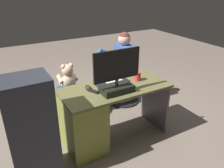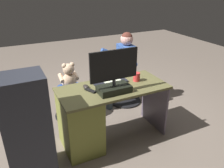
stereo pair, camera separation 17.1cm
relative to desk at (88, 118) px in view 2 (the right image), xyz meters
name	(u,v)px [view 2 (the right image)]	position (x,y,z in m)	size (l,w,h in m)	color
ground_plane	(102,122)	(-0.33, -0.36, -0.39)	(10.00, 10.00, 0.00)	#73665A
desk	(88,118)	(0.00, 0.00, 0.00)	(1.29, 0.60, 0.72)	brown
monitor	(114,78)	(-0.28, 0.12, 0.50)	(0.56, 0.21, 0.49)	black
keyboard	(111,82)	(-0.35, -0.11, 0.34)	(0.42, 0.14, 0.02)	black
computer_mouse	(86,87)	(-0.03, -0.12, 0.35)	(0.06, 0.10, 0.04)	black
cup	(137,77)	(-0.67, -0.04, 0.38)	(0.08, 0.08, 0.11)	red
tv_remote	(90,91)	(-0.05, -0.01, 0.34)	(0.04, 0.15, 0.02)	black
notebook_binder	(117,86)	(-0.38, 0.01, 0.34)	(0.22, 0.30, 0.02)	beige
office_chair_teddy	(71,100)	(-0.01, -0.73, -0.12)	(0.50, 0.50, 0.47)	black
teddy_bear	(69,77)	(-0.01, -0.75, 0.24)	(0.27, 0.27, 0.37)	#D4AE8C
visitor_chair	(125,87)	(-0.94, -0.77, -0.12)	(0.52, 0.52, 0.47)	black
person	(122,63)	(-0.86, -0.77, 0.30)	(0.51, 0.49, 1.16)	#315194
equipment_rack	(27,128)	(0.68, 0.15, 0.17)	(0.44, 0.36, 1.11)	#262831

